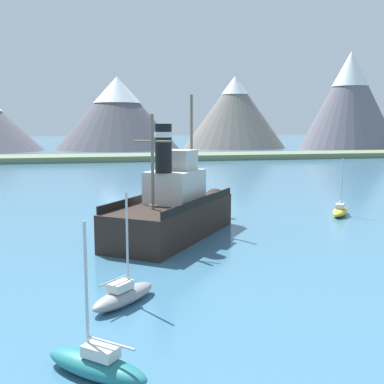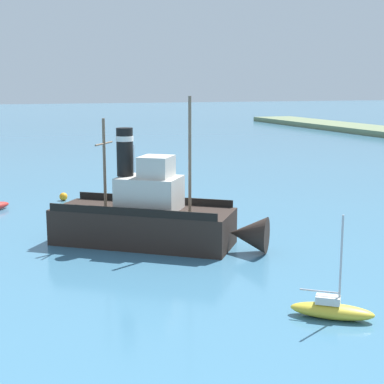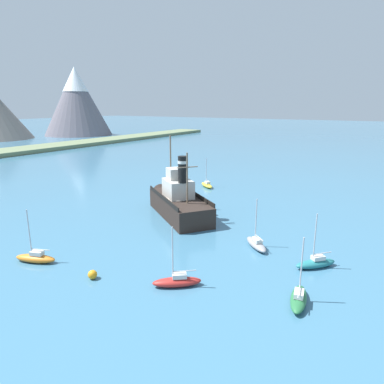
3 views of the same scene
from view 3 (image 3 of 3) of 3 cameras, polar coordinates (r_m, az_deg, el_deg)
The scene contains 9 objects.
ground_plane at distance 43.22m, azimuth -2.67°, elevation -4.12°, with size 600.00×600.00×0.00m, color teal.
old_tugboat at distance 43.43m, azimuth -2.37°, elevation -1.49°, with size 11.26×13.60×9.90m.
sailboat_orange at distance 34.09m, azimuth -24.63°, elevation -9.91°, with size 2.38×3.94×4.90m.
sailboat_red at distance 27.38m, azimuth -2.50°, elevation -14.61°, with size 3.24×3.65×4.90m.
sailboat_teal at distance 32.00m, azimuth 19.92°, elevation -11.04°, with size 3.55×3.37×4.90m.
sailboat_yellow at distance 58.38m, azimuth 2.49°, elevation 1.21°, with size 3.19×3.68×4.90m.
sailboat_grey at distance 34.58m, azimuth 10.66°, elevation -8.45°, with size 3.44×3.49×4.90m.
sailboat_green at distance 26.38m, azimuth 17.34°, elevation -16.52°, with size 3.94×1.79×4.90m.
mooring_buoy at distance 29.51m, azimuth -16.25°, elevation -13.07°, with size 0.74×0.74×0.74m, color orange.
Camera 3 is at (-33.77, -23.24, 13.68)m, focal length 32.00 mm.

